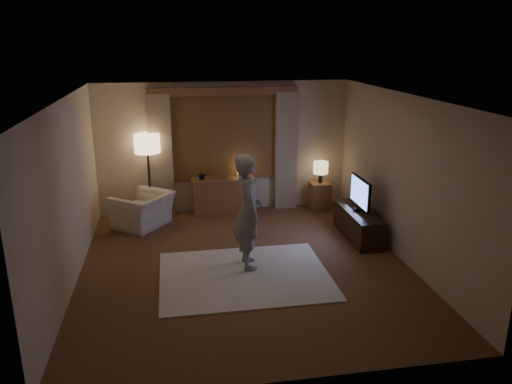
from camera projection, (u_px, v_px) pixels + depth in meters
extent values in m
cube|color=brown|center=(245.00, 267.00, 7.75)|extent=(5.00, 5.50, 0.02)
cube|color=silver|center=(244.00, 97.00, 6.97)|extent=(5.00, 5.50, 0.02)
cube|color=beige|center=(224.00, 148.00, 9.96)|extent=(5.00, 0.02, 2.60)
cube|color=beige|center=(288.00, 267.00, 4.77)|extent=(5.00, 0.02, 2.60)
cube|color=beige|center=(67.00, 195.00, 6.95)|extent=(0.02, 5.50, 2.60)
cube|color=beige|center=(404.00, 179.00, 7.77)|extent=(0.02, 5.50, 2.60)
cube|color=black|center=(224.00, 136.00, 9.86)|extent=(2.00, 0.01, 1.70)
cube|color=brown|center=(224.00, 136.00, 9.85)|extent=(2.08, 0.04, 1.78)
cube|color=tan|center=(161.00, 156.00, 9.68)|extent=(0.45, 0.12, 2.40)
cube|color=tan|center=(286.00, 151.00, 10.09)|extent=(0.45, 0.12, 2.40)
cube|color=brown|center=(223.00, 91.00, 9.54)|extent=(2.90, 0.14, 0.16)
cube|color=beige|center=(245.00, 275.00, 7.43)|extent=(2.50, 2.00, 0.02)
cube|color=brown|center=(223.00, 197.00, 9.99)|extent=(1.20, 0.40, 0.70)
cube|color=brown|center=(223.00, 175.00, 9.85)|extent=(0.16, 0.02, 0.20)
imported|color=#999999|center=(203.00, 174.00, 9.77)|extent=(0.16, 0.13, 0.30)
cylinder|color=black|center=(243.00, 176.00, 9.93)|extent=(0.08, 0.08, 0.12)
cylinder|color=#EFC78F|center=(243.00, 169.00, 9.89)|extent=(0.22, 0.22, 0.18)
cylinder|color=black|center=(152.00, 217.00, 9.85)|extent=(0.35, 0.35, 0.03)
cylinder|color=black|center=(150.00, 185.00, 9.66)|extent=(0.04, 0.04, 1.33)
cylinder|color=#EFC78F|center=(147.00, 143.00, 9.42)|extent=(0.49, 0.49, 0.35)
imported|color=beige|center=(143.00, 210.00, 9.30)|extent=(1.27, 1.30, 0.64)
cube|color=brown|center=(320.00, 196.00, 10.29)|extent=(0.40, 0.40, 0.56)
cylinder|color=black|center=(320.00, 178.00, 10.17)|extent=(0.08, 0.08, 0.20)
cylinder|color=#EFC78F|center=(321.00, 168.00, 10.11)|extent=(0.30, 0.30, 0.24)
cube|color=black|center=(358.00, 224.00, 8.80)|extent=(0.45, 1.40, 0.50)
cube|color=black|center=(359.00, 209.00, 8.72)|extent=(0.20, 0.09, 0.06)
cube|color=black|center=(361.00, 192.00, 8.62)|extent=(0.05, 0.83, 0.50)
cube|color=#5B83F8|center=(359.00, 192.00, 8.62)|extent=(0.00, 0.77, 0.45)
imported|color=gray|center=(248.00, 211.00, 7.48)|extent=(0.45, 0.66, 1.77)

